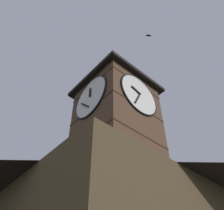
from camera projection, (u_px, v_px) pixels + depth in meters
clock_tower at (116, 111)px, 16.45m from camera, size 4.74×4.74×8.58m
flying_bird_high at (148, 35)px, 24.10m from camera, size 0.46×0.40×0.11m
flying_bird_low at (153, 84)px, 24.65m from camera, size 0.67×0.65×0.16m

